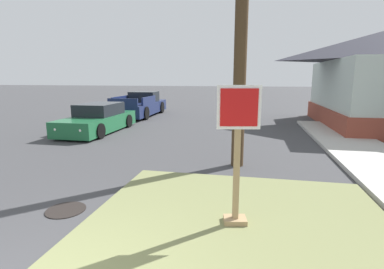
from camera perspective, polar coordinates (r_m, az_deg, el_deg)
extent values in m
cube|color=olive|center=(4.44, 8.71, -20.80)|extent=(4.97, 5.71, 0.08)
cube|color=#A3845B|center=(4.55, 8.82, -4.69)|extent=(0.11, 0.11, 2.14)
cube|color=#A3845B|center=(4.93, 8.45, -16.28)|extent=(0.41, 0.34, 0.08)
cube|color=white|center=(4.35, 9.23, 5.27)|extent=(0.65, 0.14, 0.66)
cube|color=red|center=(4.34, 9.25, 5.25)|extent=(0.55, 0.12, 0.56)
cylinder|color=black|center=(5.93, -23.57, -13.44)|extent=(0.70, 0.70, 0.02)
cube|color=#1E6038|center=(13.54, -18.03, 2.22)|extent=(1.76, 4.47, 0.64)
cube|color=black|center=(13.67, -17.72, 4.69)|extent=(1.50, 2.06, 0.56)
cylinder|color=black|center=(11.98, -17.76, 0.65)|extent=(0.22, 0.62, 0.62)
cylinder|color=black|center=(12.84, -24.18, 0.87)|extent=(0.22, 0.62, 0.62)
cylinder|color=black|center=(14.42, -12.51, 2.62)|extent=(0.22, 0.62, 0.62)
cylinder|color=black|center=(15.15, -18.20, 2.72)|extent=(0.22, 0.62, 0.62)
sphere|color=white|center=(11.42, -21.03, 0.76)|extent=(0.14, 0.14, 0.14)
sphere|color=red|center=(15.25, -12.35, 3.68)|extent=(0.12, 0.12, 0.12)
sphere|color=white|center=(12.01, -25.25, 0.91)|extent=(0.14, 0.14, 0.14)
sphere|color=red|center=(15.69, -15.86, 3.72)|extent=(0.12, 0.12, 0.12)
cube|color=#19234C|center=(18.66, -10.13, 5.18)|extent=(2.05, 5.57, 0.68)
cube|color=black|center=(19.33, -9.42, 7.31)|extent=(1.70, 1.48, 0.68)
cube|color=#19234C|center=(18.05, -13.93, 6.62)|extent=(0.17, 2.32, 0.44)
cube|color=#19234C|center=(17.41, -8.48, 6.67)|extent=(0.17, 2.32, 0.44)
cube|color=#19234C|center=(16.10, -13.48, 6.13)|extent=(1.70, 0.15, 0.44)
cylinder|color=black|center=(20.52, -10.89, 5.34)|extent=(0.28, 0.77, 0.76)
cylinder|color=black|center=(19.97, -6.10, 5.32)|extent=(0.28, 0.77, 0.76)
cylinder|color=black|center=(17.48, -14.70, 4.20)|extent=(0.28, 0.77, 0.76)
cylinder|color=black|center=(16.83, -9.18, 4.17)|extent=(0.28, 0.77, 0.76)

